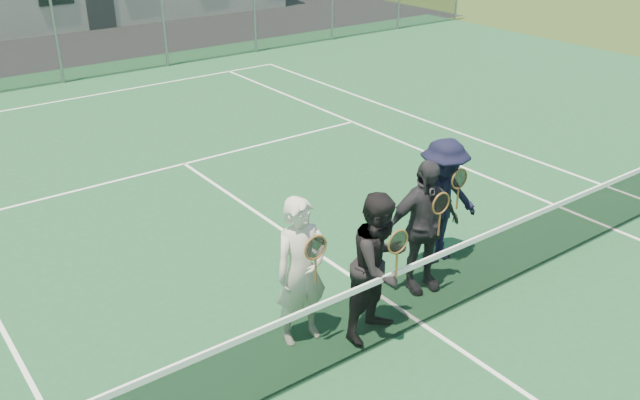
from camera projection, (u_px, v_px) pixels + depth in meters
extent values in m
plane|color=#2C4117|center=(2.00, 41.00, 22.70)|extent=(220.00, 220.00, 0.00)
cube|color=#1C4C2B|center=(423.00, 326.00, 8.20)|extent=(30.00, 30.00, 0.02)
cube|color=white|center=(85.00, 97.00, 16.81)|extent=(10.97, 0.06, 0.01)
cube|color=white|center=(615.00, 230.00, 10.42)|extent=(0.06, 23.77, 0.01)
cube|color=white|center=(184.00, 164.00, 12.83)|extent=(8.23, 0.06, 0.01)
cube|color=white|center=(423.00, 325.00, 8.19)|extent=(0.06, 12.80, 0.01)
cube|color=black|center=(425.00, 293.00, 8.00)|extent=(11.60, 0.02, 0.88)
cube|color=white|center=(428.00, 260.00, 7.81)|extent=(11.60, 0.03, 0.07)
cylinder|color=slate|center=(55.00, 26.00, 17.35)|extent=(0.07, 0.07, 3.00)
cylinder|color=slate|center=(163.00, 14.00, 18.97)|extent=(0.07, 0.07, 3.00)
cylinder|color=slate|center=(254.00, 3.00, 20.59)|extent=(0.07, 0.07, 3.00)
cube|color=black|center=(55.00, 26.00, 17.35)|extent=(30.00, 0.03, 3.00)
cube|color=#2D2D33|center=(100.00, 1.00, 24.15)|extent=(1.00, 0.06, 2.00)
imported|color=beige|center=(301.00, 271.00, 7.60)|extent=(0.70, 0.50, 1.80)
torus|color=brown|center=(316.00, 248.00, 7.22)|extent=(0.29, 0.02, 0.29)
cylinder|color=black|center=(316.00, 248.00, 7.22)|extent=(0.25, 0.00, 0.25)
cylinder|color=brown|center=(316.00, 270.00, 7.34)|extent=(0.03, 0.03, 0.32)
imported|color=black|center=(380.00, 266.00, 7.71)|extent=(1.00, 0.85, 1.80)
torus|color=brown|center=(398.00, 242.00, 7.33)|extent=(0.29, 0.02, 0.29)
cylinder|color=black|center=(398.00, 242.00, 7.33)|extent=(0.25, 0.00, 0.25)
cylinder|color=brown|center=(397.00, 264.00, 7.45)|extent=(0.03, 0.03, 0.32)
imported|color=#29272D|center=(423.00, 227.00, 8.58)|extent=(1.13, 0.66, 1.80)
torus|color=brown|center=(441.00, 203.00, 8.20)|extent=(0.29, 0.02, 0.29)
cylinder|color=black|center=(441.00, 203.00, 8.20)|extent=(0.25, 0.00, 0.25)
cylinder|color=brown|center=(439.00, 224.00, 8.32)|extent=(0.03, 0.03, 0.32)
imported|color=black|center=(442.00, 201.00, 9.25)|extent=(1.22, 0.78, 1.80)
torus|color=brown|center=(459.00, 179.00, 8.87)|extent=(0.29, 0.02, 0.29)
cylinder|color=black|center=(459.00, 179.00, 8.87)|extent=(0.25, 0.00, 0.25)
cylinder|color=brown|center=(458.00, 198.00, 8.99)|extent=(0.03, 0.03, 0.32)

